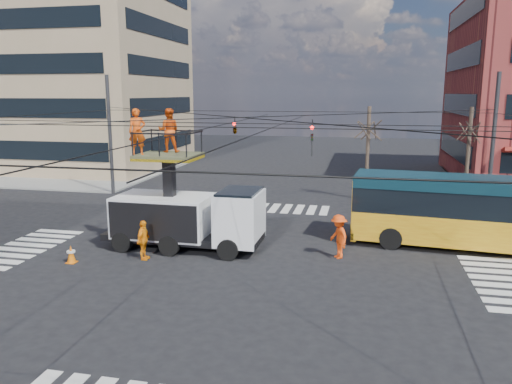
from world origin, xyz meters
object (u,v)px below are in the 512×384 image
object	(u,v)px
traffic_cone	(71,254)
city_bus	(490,212)
worker_ground	(143,240)
flagger	(339,237)
utility_truck	(187,203)

from	to	relation	value
traffic_cone	city_bus	bearing A→B (deg)	17.35
worker_ground	traffic_cone	bearing A→B (deg)	111.89
traffic_cone	flagger	bearing A→B (deg)	15.24
city_bus	flagger	xyz separation A→B (m)	(-6.38, -2.42, -0.79)
city_bus	flagger	size ratio (longest dim) A/B	6.38
traffic_cone	worker_ground	bearing A→B (deg)	20.11
utility_truck	city_bus	size ratio (longest dim) A/B	0.59
traffic_cone	worker_ground	distance (m)	2.95
worker_ground	flagger	bearing A→B (deg)	-74.72
utility_truck	worker_ground	distance (m)	2.56
traffic_cone	flagger	xyz separation A→B (m)	(10.65, 2.90, 0.56)
city_bus	traffic_cone	world-z (taller)	city_bus
utility_truck	worker_ground	xyz separation A→B (m)	(-1.26, -1.87, -1.21)
flagger	traffic_cone	bearing A→B (deg)	-104.77
flagger	utility_truck	bearing A→B (deg)	-119.74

